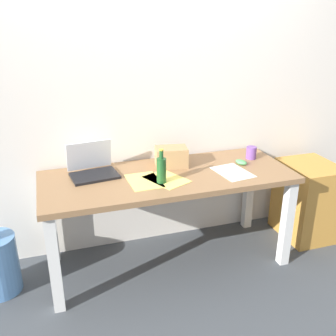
{
  "coord_description": "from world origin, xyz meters",
  "views": [
    {
      "loc": [
        -0.77,
        -2.41,
        1.8
      ],
      "look_at": [
        0.0,
        0.0,
        0.78
      ],
      "focal_mm": 41.42,
      "sensor_mm": 36.0,
      "label": 1
    }
  ],
  "objects_px": {
    "beer_bottle": "(161,170)",
    "coffee_mug": "(251,153)",
    "desk": "(168,187)",
    "cardboard_box": "(171,157)",
    "computer_mouse": "(241,162)",
    "laptop_left": "(93,168)",
    "filing_cabinet": "(307,200)"
  },
  "relations": [
    {
      "from": "beer_bottle",
      "to": "coffee_mug",
      "type": "distance_m",
      "value": 0.84
    },
    {
      "from": "desk",
      "to": "cardboard_box",
      "type": "relative_size",
      "value": 7.7
    },
    {
      "from": "computer_mouse",
      "to": "beer_bottle",
      "type": "bearing_deg",
      "value": 172.04
    },
    {
      "from": "laptop_left",
      "to": "beer_bottle",
      "type": "distance_m",
      "value": 0.51
    },
    {
      "from": "desk",
      "to": "filing_cabinet",
      "type": "height_order",
      "value": "desk"
    },
    {
      "from": "beer_bottle",
      "to": "coffee_mug",
      "type": "relative_size",
      "value": 2.51
    },
    {
      "from": "laptop_left",
      "to": "filing_cabinet",
      "type": "xyz_separation_m",
      "value": [
        1.75,
        -0.13,
        -0.45
      ]
    },
    {
      "from": "computer_mouse",
      "to": "cardboard_box",
      "type": "distance_m",
      "value": 0.53
    },
    {
      "from": "beer_bottle",
      "to": "computer_mouse",
      "type": "distance_m",
      "value": 0.69
    },
    {
      "from": "computer_mouse",
      "to": "coffee_mug",
      "type": "bearing_deg",
      "value": 14.45
    },
    {
      "from": "beer_bottle",
      "to": "coffee_mug",
      "type": "xyz_separation_m",
      "value": [
        0.81,
        0.23,
        -0.05
      ]
    },
    {
      "from": "beer_bottle",
      "to": "coffee_mug",
      "type": "bearing_deg",
      "value": 16.13
    },
    {
      "from": "desk",
      "to": "beer_bottle",
      "type": "height_order",
      "value": "beer_bottle"
    },
    {
      "from": "cardboard_box",
      "to": "laptop_left",
      "type": "bearing_deg",
      "value": 179.19
    },
    {
      "from": "beer_bottle",
      "to": "cardboard_box",
      "type": "xyz_separation_m",
      "value": [
        0.16,
        0.27,
        -0.02
      ]
    },
    {
      "from": "cardboard_box",
      "to": "filing_cabinet",
      "type": "relative_size",
      "value": 0.36
    },
    {
      "from": "coffee_mug",
      "to": "filing_cabinet",
      "type": "bearing_deg",
      "value": -9.56
    },
    {
      "from": "computer_mouse",
      "to": "cardboard_box",
      "type": "xyz_separation_m",
      "value": [
        -0.52,
        0.12,
        0.06
      ]
    },
    {
      "from": "cardboard_box",
      "to": "desk",
      "type": "bearing_deg",
      "value": -116.26
    },
    {
      "from": "cardboard_box",
      "to": "filing_cabinet",
      "type": "bearing_deg",
      "value": -5.95
    },
    {
      "from": "laptop_left",
      "to": "computer_mouse",
      "type": "height_order",
      "value": "laptop_left"
    },
    {
      "from": "desk",
      "to": "laptop_left",
      "type": "bearing_deg",
      "value": 162.87
    },
    {
      "from": "desk",
      "to": "cardboard_box",
      "type": "height_order",
      "value": "cardboard_box"
    },
    {
      "from": "cardboard_box",
      "to": "filing_cabinet",
      "type": "height_order",
      "value": "cardboard_box"
    },
    {
      "from": "laptop_left",
      "to": "cardboard_box",
      "type": "relative_size",
      "value": 1.5
    },
    {
      "from": "beer_bottle",
      "to": "filing_cabinet",
      "type": "height_order",
      "value": "beer_bottle"
    },
    {
      "from": "cardboard_box",
      "to": "computer_mouse",
      "type": "bearing_deg",
      "value": -13.59
    },
    {
      "from": "laptop_left",
      "to": "filing_cabinet",
      "type": "bearing_deg",
      "value": -4.25
    },
    {
      "from": "laptop_left",
      "to": "filing_cabinet",
      "type": "distance_m",
      "value": 1.81
    },
    {
      "from": "laptop_left",
      "to": "beer_bottle",
      "type": "bearing_deg",
      "value": -33.11
    },
    {
      "from": "laptop_left",
      "to": "filing_cabinet",
      "type": "height_order",
      "value": "laptop_left"
    },
    {
      "from": "cardboard_box",
      "to": "coffee_mug",
      "type": "xyz_separation_m",
      "value": [
        0.65,
        -0.03,
        -0.03
      ]
    }
  ]
}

